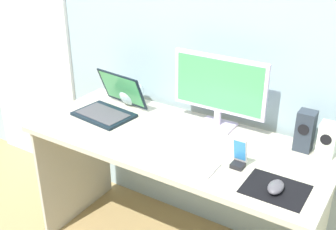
# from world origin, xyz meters

# --- Properties ---
(wall_back) EXTENTS (6.00, 0.04, 2.50)m
(wall_back) POSITION_xyz_m (0.00, 0.37, 1.25)
(wall_back) COLOR #98B3BB
(wall_back) RESTS_ON ground_plane
(door_left) EXTENTS (0.82, 0.02, 2.02)m
(door_left) POSITION_xyz_m (-1.43, 0.34, 1.01)
(door_left) COLOR white
(door_left) RESTS_ON ground_plane
(desk) EXTENTS (1.49, 0.63, 0.74)m
(desk) POSITION_xyz_m (0.00, 0.00, 0.59)
(desk) COLOR beige
(desk) RESTS_ON ground_plane
(monitor) EXTENTS (0.49, 0.14, 0.38)m
(monitor) POSITION_xyz_m (0.11, 0.22, 0.95)
(monitor) COLOR silver
(monitor) RESTS_ON desk
(speaker_right) EXTENTS (0.08, 0.08, 0.16)m
(speaker_right) POSITION_xyz_m (0.65, 0.22, 0.82)
(speaker_right) COLOR white
(speaker_right) RESTS_ON desk
(speaker_near_monitor) EXTENTS (0.08, 0.08, 0.19)m
(speaker_near_monitor) POSITION_xyz_m (0.55, 0.22, 0.83)
(speaker_near_monitor) COLOR #2B343E
(speaker_near_monitor) RESTS_ON desk
(laptop) EXTENTS (0.34, 0.33, 0.21)m
(laptop) POSITION_xyz_m (-0.46, 0.06, 0.78)
(laptop) COLOR black
(laptop) RESTS_ON desk
(fishbowl) EXTENTS (0.14, 0.14, 0.14)m
(fishbowl) POSITION_xyz_m (-0.43, 0.22, 0.81)
(fishbowl) COLOR silver
(fishbowl) RESTS_ON desk
(keyboard_external) EXTENTS (0.39, 0.13, 0.01)m
(keyboard_external) POSITION_xyz_m (0.09, -0.17, 0.74)
(keyboard_external) COLOR white
(keyboard_external) RESTS_ON desk
(mousepad) EXTENTS (0.25, 0.20, 0.00)m
(mousepad) POSITION_xyz_m (0.55, -0.15, 0.74)
(mousepad) COLOR black
(mousepad) RESTS_ON desk
(mouse) EXTENTS (0.06, 0.10, 0.04)m
(mouse) POSITION_xyz_m (0.55, -0.16, 0.76)
(mouse) COLOR #4F4E54
(mouse) RESTS_ON mousepad
(phone_in_dock) EXTENTS (0.06, 0.06, 0.14)m
(phone_in_dock) POSITION_xyz_m (0.36, -0.07, 0.79)
(phone_in_dock) COLOR black
(phone_in_dock) RESTS_ON desk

